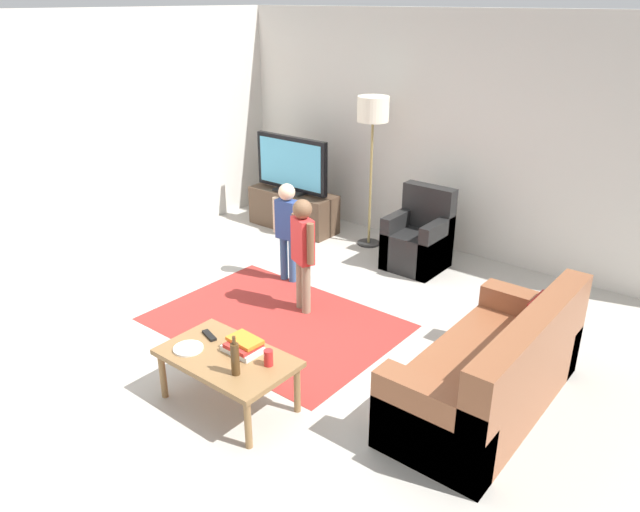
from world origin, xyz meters
name	(u,v)px	position (x,y,z in m)	size (l,w,h in m)	color
ground	(277,345)	(0.00, 0.00, 0.00)	(7.80, 7.80, 0.00)	#B2ADA3
wall_back	(452,135)	(0.00, 3.00, 1.35)	(6.00, 0.12, 2.70)	silver
wall_left	(67,144)	(-3.00, 0.00, 1.35)	(0.12, 6.00, 2.70)	silver
area_rug	(275,322)	(-0.28, 0.29, 0.00)	(2.20, 1.60, 0.01)	#9E2D28
tv_stand	(293,210)	(-1.81, 2.30, 0.24)	(1.20, 0.44, 0.50)	#4C3828
tv	(291,165)	(-1.81, 2.28, 0.85)	(1.10, 0.28, 0.71)	black
couch	(496,376)	(1.84, 0.34, 0.29)	(0.80, 1.80, 0.86)	brown
armchair	(419,241)	(0.09, 2.26, 0.30)	(0.60, 0.60, 0.90)	black
floor_lamp	(373,117)	(-0.72, 2.45, 1.54)	(0.36, 0.36, 1.78)	#262626
child_near_tv	(287,224)	(-0.80, 1.06, 0.64)	(0.36, 0.17, 1.07)	#33598C
child_center	(303,245)	(-0.24, 0.65, 0.67)	(0.35, 0.22, 1.12)	gray
coffee_table	(227,361)	(0.28, -0.82, 0.37)	(1.00, 0.60, 0.42)	olive
book_stack	(243,346)	(0.34, -0.71, 0.47)	(0.28, 0.22, 0.10)	white
bottle	(235,358)	(0.50, -0.94, 0.54)	(0.06, 0.06, 0.30)	#4C3319
tv_remote	(209,335)	(-0.02, -0.72, 0.43)	(0.17, 0.05, 0.02)	black
soda_can	(268,358)	(0.60, -0.72, 0.48)	(0.07, 0.07, 0.12)	red
plate	(189,348)	(0.00, -0.94, 0.43)	(0.22, 0.22, 0.02)	white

